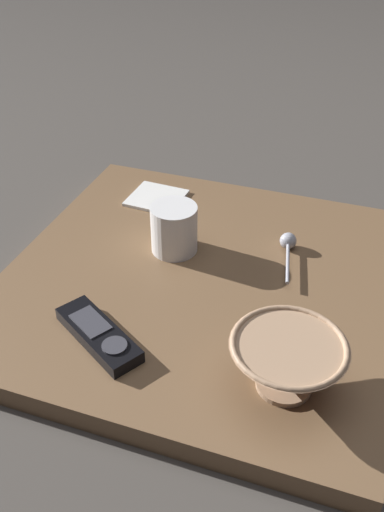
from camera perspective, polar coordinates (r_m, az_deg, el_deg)
The scene contains 7 objects.
ground_plane at distance 0.97m, azimuth 0.78°, elevation -3.71°, with size 6.00×6.00×0.00m, color #47423D.
table at distance 0.96m, azimuth 0.79°, elevation -2.84°, with size 0.64×0.64×0.04m.
cereal_bowl at distance 0.75m, azimuth 9.54°, elevation -10.58°, with size 0.15×0.15×0.08m.
coffee_mug at distance 0.99m, azimuth -1.82°, elevation 2.77°, with size 0.08×0.08×0.09m.
teaspoon at distance 1.01m, azimuth 9.68°, elevation 1.25°, with size 0.13×0.04×0.03m.
tv_remote_near at distance 0.84m, azimuth -9.42°, elevation -7.82°, with size 0.13×0.16×0.02m.
folded_napkin at distance 1.16m, azimuth -3.61°, elevation 5.88°, with size 0.11×0.11×0.01m.
Camera 1 is at (-0.71, -0.23, 0.63)m, focal length 39.62 mm.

